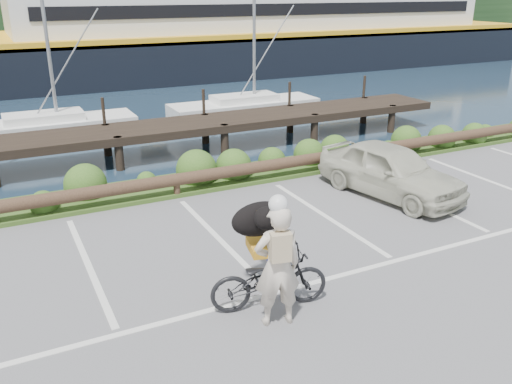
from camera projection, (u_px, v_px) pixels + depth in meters
ground at (262, 283)px, 9.41m from camera, size 72.00×72.00×0.00m
harbor_backdrop at (9, 25)px, 75.35m from camera, size 170.00×160.00×30.00m
vegetation_strip at (168, 186)px, 13.84m from camera, size 34.00×1.60×0.10m
log_rail at (177, 197)px, 13.27m from camera, size 32.00×0.30×0.60m
bicycle at (269, 279)px, 8.53m from camera, size 1.99×1.05×0.99m
cyclist at (277, 266)px, 7.97m from camera, size 0.79×0.60×1.93m
dog at (260, 219)px, 8.81m from camera, size 0.69×1.08×0.57m
parked_car at (390, 170)px, 13.18m from camera, size 2.26×4.03×1.30m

